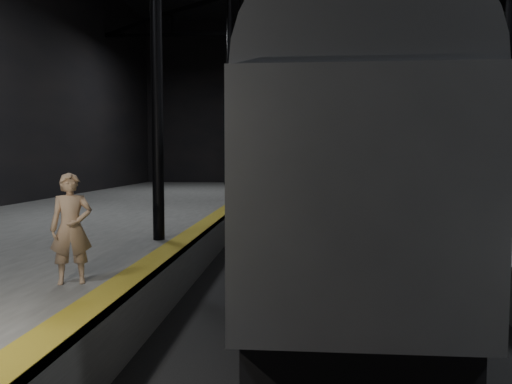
# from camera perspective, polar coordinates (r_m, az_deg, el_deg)

# --- Properties ---
(ground) EXTENTS (44.00, 44.00, 0.00)m
(ground) POSITION_cam_1_polar(r_m,az_deg,el_deg) (15.33, 7.20, -6.85)
(ground) COLOR black
(ground) RESTS_ON ground
(platform_left) EXTENTS (9.00, 43.80, 1.00)m
(platform_left) POSITION_cam_1_polar(r_m,az_deg,el_deg) (16.71, -19.52, -4.41)
(platform_left) COLOR #4C4C49
(platform_left) RESTS_ON ground
(tactile_strip) EXTENTS (0.50, 43.80, 0.01)m
(tactile_strip) POSITION_cam_1_polar(r_m,az_deg,el_deg) (15.39, -4.97, -3.00)
(tactile_strip) COLOR olive
(tactile_strip) RESTS_ON platform_left
(track) EXTENTS (2.40, 43.00, 0.24)m
(track) POSITION_cam_1_polar(r_m,az_deg,el_deg) (15.32, 7.20, -6.60)
(track) COLOR #3F3328
(track) RESTS_ON ground
(train) EXTENTS (2.79, 18.61, 4.97)m
(train) POSITION_cam_1_polar(r_m,az_deg,el_deg) (14.10, 7.45, 3.55)
(train) COLOR #A1A5A9
(train) RESTS_ON ground
(woman) EXTENTS (0.70, 0.59, 1.65)m
(woman) POSITION_cam_1_polar(r_m,az_deg,el_deg) (7.90, -20.36, -3.92)
(woman) COLOR tan
(woman) RESTS_ON platform_left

